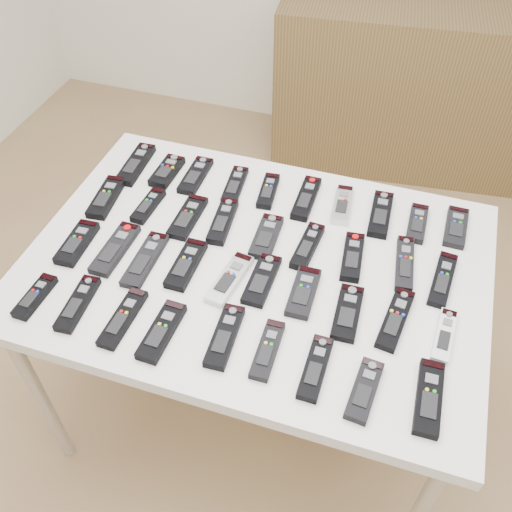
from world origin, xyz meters
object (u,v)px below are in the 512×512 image
(remote_21, at_px, (145,260))
(remote_25, at_px, (303,292))
(remote_6, at_px, (342,205))
(remote_27, at_px, (395,319))
(remote_10, at_px, (106,197))
(remote_22, at_px, (186,264))
(sideboard, at_px, (446,98))
(remote_17, at_px, (405,263))
(remote_20, at_px, (115,249))
(remote_4, at_px, (268,191))
(remote_29, at_px, (35,296))
(remote_32, at_px, (162,331))
(remote_36, at_px, (364,390))
(remote_23, at_px, (230,279))
(remote_1, at_px, (167,171))
(remote_5, at_px, (306,198))
(remote_13, at_px, (223,221))
(remote_28, at_px, (444,336))
(remote_11, at_px, (148,206))
(remote_12, at_px, (188,217))
(remote_15, at_px, (307,246))
(remote_9, at_px, (456,227))
(remote_34, at_px, (267,350))
(remote_24, at_px, (262,280))
(remote_2, at_px, (196,176))
(remote_3, at_px, (235,185))
(remote_33, at_px, (225,336))
(remote_35, at_px, (315,368))
(remote_37, at_px, (429,398))
(remote_18, at_px, (443,279))
(remote_19, at_px, (77,243))
(remote_30, at_px, (78,304))
(remote_0, at_px, (136,164))
(table, at_px, (256,275))
(remote_7, at_px, (380,214))
(remote_31, at_px, (123,318))
(remote_14, at_px, (266,237))
(remote_16, at_px, (352,257))
(remote_26, at_px, (348,313))

(remote_21, relative_size, remote_25, 1.24)
(remote_6, bearing_deg, remote_27, -64.96)
(remote_10, distance_m, remote_22, 0.38)
(sideboard, bearing_deg, remote_17, -98.32)
(remote_17, distance_m, remote_20, 0.80)
(remote_4, xyz_separation_m, remote_29, (-0.45, -0.59, 0.00))
(remote_32, relative_size, remote_36, 1.11)
(remote_4, xyz_separation_m, remote_23, (0.01, -0.38, -0.00))
(remote_1, relative_size, remote_5, 0.79)
(remote_13, height_order, remote_28, remote_13)
(remote_11, distance_m, remote_12, 0.13)
(remote_15, bearing_deg, remote_9, 32.80)
(remote_4, xyz_separation_m, remote_21, (-0.23, -0.38, -0.00))
(remote_27, height_order, remote_34, same)
(remote_22, xyz_separation_m, remote_24, (0.21, 0.01, -0.00))
(sideboard, distance_m, remote_2, 1.61)
(remote_3, bearing_deg, sideboard, 60.90)
(remote_5, relative_size, remote_33, 1.04)
(remote_2, distance_m, remote_35, 0.78)
(remote_6, distance_m, remote_27, 0.43)
(remote_1, height_order, remote_37, same)
(remote_10, height_order, remote_36, remote_10)
(remote_9, relative_size, remote_18, 0.84)
(remote_19, bearing_deg, remote_29, -93.53)
(remote_30, bearing_deg, remote_0, 97.76)
(table, distance_m, remote_1, 0.48)
(remote_5, height_order, remote_7, same)
(remote_31, xyz_separation_m, remote_37, (0.75, 0.01, 0.00))
(table, xyz_separation_m, remote_20, (-0.38, -0.09, 0.07))
(remote_0, height_order, remote_32, same)
(remote_14, xyz_separation_m, remote_24, (0.04, -0.16, -0.00))
(remote_37, bearing_deg, remote_32, -179.66)
(remote_16, distance_m, remote_34, 0.38)
(remote_23, distance_m, remote_35, 0.34)
(remote_19, bearing_deg, remote_17, 10.61)
(remote_18, bearing_deg, remote_26, -134.08)
(remote_29, bearing_deg, remote_24, 25.46)
(remote_7, relative_size, remote_31, 1.02)
(remote_3, relative_size, remote_16, 1.00)
(remote_21, height_order, remote_35, remote_35)
(remote_0, relative_size, remote_5, 1.07)
(remote_28, bearing_deg, remote_13, 165.58)
(remote_18, relative_size, remote_23, 1.05)
(remote_2, relative_size, remote_3, 1.04)
(remote_25, bearing_deg, remote_26, -15.19)
(remote_3, relative_size, remote_35, 0.99)
(remote_6, relative_size, remote_13, 0.87)
(remote_2, distance_m, remote_21, 0.38)
(remote_7, height_order, remote_22, same)
(remote_14, xyz_separation_m, remote_32, (-0.14, -0.39, 0.00))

